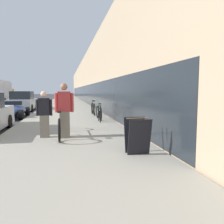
{
  "coord_description": "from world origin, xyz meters",
  "views": [
    {
      "loc": [
        5.91,
        -6.29,
        1.69
      ],
      "look_at": [
        9.63,
        11.32,
        -0.07
      ],
      "focal_mm": 35.0,
      "sensor_mm": 36.0,
      "label": 1
    }
  ],
  "objects": [
    {
      "name": "person_rider",
      "position": [
        5.86,
        1.05,
        1.04
      ],
      "size": [
        0.61,
        0.24,
        1.81
      ],
      "color": "#756B5B",
      "rests_on": "sidewalk_slab"
    },
    {
      "name": "storefront_facade",
      "position": [
        13.4,
        29.0,
        3.13
      ],
      "size": [
        10.01,
        70.0,
        6.26
      ],
      "color": "tan",
      "rests_on": "ground"
    },
    {
      "name": "bike_rack_hoop",
      "position": [
        7.55,
        4.49,
        0.65
      ],
      "size": [
        0.05,
        0.6,
        0.84
      ],
      "color": "black",
      "rests_on": "sidewalk_slab"
    },
    {
      "name": "cruiser_bike_middle",
      "position": [
        7.63,
        7.78,
        0.54
      ],
      "size": [
        0.52,
        1.82,
        0.96
      ],
      "color": "black",
      "rests_on": "sidewalk_slab"
    },
    {
      "name": "sandwich_board_sign",
      "position": [
        7.63,
        -1.2,
        0.58
      ],
      "size": [
        0.56,
        0.56,
        0.9
      ],
      "color": "black",
      "rests_on": "sidewalk_slab"
    },
    {
      "name": "vintage_roadster_curbside",
      "position": [
        2.51,
        8.21,
        0.44
      ],
      "size": [
        1.89,
        3.81,
        1.02
      ],
      "color": "navy",
      "rests_on": "ground"
    },
    {
      "name": "sidewalk_slab",
      "position": [
        5.99,
        21.0,
        0.07
      ],
      "size": [
        4.74,
        70.0,
        0.13
      ],
      "color": "gray",
      "rests_on": "ground"
    },
    {
      "name": "person_bystander",
      "position": [
        5.2,
        1.23,
        0.91
      ],
      "size": [
        0.53,
        0.21,
        1.55
      ],
      "color": "#756B5B",
      "rests_on": "sidewalk_slab"
    },
    {
      "name": "cruiser_bike_nearest",
      "position": [
        7.65,
        5.4,
        0.52
      ],
      "size": [
        0.52,
        1.83,
        0.91
      ],
      "color": "black",
      "rests_on": "sidewalk_slab"
    },
    {
      "name": "parked_sedan_far",
      "position": [
        2.31,
        13.31,
        0.74
      ],
      "size": [
        1.93,
        4.15,
        1.64
      ],
      "color": "silver",
      "rests_on": "ground"
    },
    {
      "name": "tandem_bicycle",
      "position": [
        5.7,
        1.41,
        0.53
      ],
      "size": [
        0.52,
        2.84,
        0.93
      ],
      "color": "black",
      "rests_on": "sidewalk_slab"
    }
  ]
}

